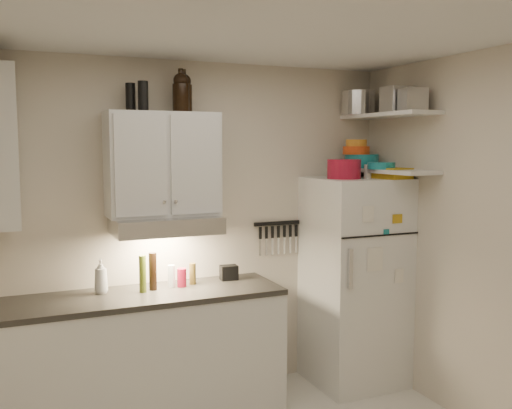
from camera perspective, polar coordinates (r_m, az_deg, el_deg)
name	(u,v)px	position (r m, az deg, el deg)	size (l,w,h in m)	color
ceiling	(281,20)	(3.11, 2.55, 17.98)	(3.20, 3.00, 0.02)	silver
back_wall	(196,230)	(4.49, -6.06, -2.57)	(3.20, 0.02, 2.60)	beige
right_wall	(501,247)	(4.07, 23.31, -3.91)	(0.02, 3.00, 2.60)	beige
base_cabinet	(136,360)	(4.29, -11.89, -15.00)	(2.10, 0.60, 0.88)	silver
countertop	(135,297)	(4.14, -12.03, -9.04)	(2.10, 0.62, 0.04)	#2D2B27
upper_cabinet	(163,164)	(4.20, -9.32, 3.99)	(0.80, 0.33, 0.75)	silver
range_hood	(166,225)	(4.17, -9.00, -2.02)	(0.76, 0.46, 0.12)	silver
fridge	(355,281)	(4.80, 9.82, -7.55)	(0.70, 0.68, 1.70)	silver
shelf_hi	(388,115)	(4.68, 13.11, 8.70)	(0.30, 0.95, 0.03)	silver
shelf_lo	(387,171)	(4.68, 12.98, 3.31)	(0.30, 0.95, 0.03)	silver
knife_strip	(277,223)	(4.72, 2.16, -1.88)	(0.42, 0.02, 0.03)	black
dutch_oven	(344,169)	(4.54, 8.79, 3.53)	(0.26, 0.26, 0.15)	maroon
book_stack	(392,173)	(4.62, 13.48, 3.06)	(0.21, 0.26, 0.09)	#B28716
spice_jar	(368,171)	(4.67, 11.14, 3.27)	(0.06, 0.06, 0.11)	silver
stock_pot	(358,103)	(4.91, 10.18, 9.95)	(0.28, 0.28, 0.20)	silver
tin_a	(397,100)	(4.64, 13.90, 10.14)	(0.20, 0.18, 0.20)	#AAAAAD
tin_b	(413,100)	(4.47, 15.41, 10.06)	(0.17, 0.17, 0.17)	#AAAAAD
bowl_teal	(362,161)	(4.87, 10.53, 4.29)	(0.28, 0.28, 0.11)	#16747D
bowl_orange	(356,150)	(4.84, 9.99, 5.36)	(0.22, 0.22, 0.07)	#C03E12
bowl_yellow	(356,143)	(4.84, 10.00, 6.09)	(0.17, 0.17, 0.06)	orange
plates	(381,166)	(4.62, 12.42, 3.81)	(0.22, 0.22, 0.05)	#16747D
growler_a	(181,92)	(4.24, -7.52, 11.07)	(0.12, 0.12, 0.29)	black
growler_b	(184,93)	(4.28, -7.24, 11.02)	(0.12, 0.12, 0.29)	black
thermos_a	(143,96)	(4.13, -11.22, 10.59)	(0.07, 0.07, 0.21)	black
thermos_b	(131,97)	(4.20, -12.44, 10.42)	(0.07, 0.07, 0.20)	black
soap_bottle	(101,274)	(4.19, -15.26, -6.74)	(0.11, 0.11, 0.27)	silver
pepper_mill	(193,274)	(4.34, -6.36, -6.89)	(0.05, 0.05, 0.16)	brown
oil_bottle	(143,274)	(4.15, -11.27, -6.83)	(0.05, 0.05, 0.27)	#4A5916
vinegar_bottle	(153,271)	(4.20, -10.28, -6.59)	(0.06, 0.06, 0.27)	black
clear_bottle	(171,276)	(4.29, -8.46, -7.08)	(0.05, 0.05, 0.16)	silver
red_jar	(182,278)	(4.28, -7.44, -7.26)	(0.07, 0.07, 0.14)	maroon
caddy	(229,273)	(4.47, -2.73, -6.81)	(0.13, 0.09, 0.11)	black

